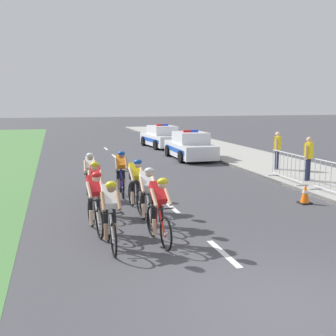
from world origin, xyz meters
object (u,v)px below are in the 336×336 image
police_car_second (162,137)px  cyclist_fourth (147,195)px  cyclist_lead (110,213)px  cyclist_eighth (121,172)px  cyclist_second (159,209)px  crowd_barrier_rear (287,167)px  police_car_nearest (190,147)px  cyclist_third (95,201)px  spectator_middle (277,148)px  cyclist_sixth (136,184)px  cyclist_seventh (90,175)px  cyclist_fifth (96,187)px  traffic_cone_mid (305,194)px  spectator_closest (308,156)px

police_car_second → cyclist_fourth: bearing=-105.7°
cyclist_lead → cyclist_eighth: 5.10m
cyclist_second → crowd_barrier_rear: bearing=39.5°
crowd_barrier_rear → police_car_nearest: bearing=100.6°
cyclist_third → cyclist_fourth: (1.33, 0.28, 0.00)m
cyclist_eighth → crowd_barrier_rear: 6.45m
cyclist_second → cyclist_eighth: bearing=90.6°
spectator_middle → cyclist_third: bearing=-142.5°
crowd_barrier_rear → spectator_middle: 2.75m
crowd_barrier_rear → cyclist_sixth: bearing=-159.5°
police_car_nearest → cyclist_seventh: bearing=-126.9°
cyclist_fifth → police_car_second: (6.09, 16.21, -0.11)m
cyclist_sixth → police_car_second: police_car_second is taller
cyclist_lead → cyclist_seventh: size_ratio=1.00×
cyclist_eighth → traffic_cone_mid: (5.28, -2.62, -0.48)m
cyclist_lead → cyclist_second: same height
cyclist_third → spectator_closest: (8.42, 3.92, 0.30)m
traffic_cone_mid → spectator_middle: spectator_middle is taller
cyclist_sixth → spectator_closest: (7.09, 2.16, 0.30)m
spectator_middle → cyclist_second: bearing=-133.5°
police_car_second → spectator_middle: (2.41, -11.16, 0.40)m
cyclist_second → cyclist_third: (-1.28, 1.13, 0.00)m
cyclist_second → police_car_second: 19.59m
cyclist_seventh → cyclist_sixth: bearing=-58.5°
cyclist_fifth → spectator_middle: bearing=30.7°
police_car_nearest → spectator_middle: 5.59m
cyclist_second → cyclist_fourth: same height
cyclist_second → spectator_closest: (7.14, 5.06, 0.30)m
cyclist_third → spectator_middle: spectator_middle is taller
cyclist_lead → spectator_middle: spectator_middle is taller
cyclist_sixth → cyclist_seventh: same height
cyclist_third → crowd_barrier_rear: bearing=28.3°
cyclist_third → police_car_nearest: bearing=61.8°
cyclist_fifth → traffic_cone_mid: (6.33, -0.42, -0.48)m
cyclist_fourth → police_car_nearest: (4.93, 11.40, -0.11)m
spectator_middle → police_car_nearest: bearing=115.7°
cyclist_seventh → crowd_barrier_rear: (7.46, 0.54, -0.14)m
cyclist_seventh → traffic_cone_mid: 6.76m
cyclist_third → traffic_cone_mid: size_ratio=2.69×
cyclist_lead → spectator_middle: 11.56m
cyclist_eighth → police_car_second: size_ratio=0.38×
cyclist_seventh → police_car_nearest: 10.10m
cyclist_third → spectator_closest: bearing=25.0°
traffic_cone_mid → spectator_closest: bearing=55.0°
cyclist_fifth → crowd_barrier_rear: cyclist_fifth is taller
cyclist_fifth → crowd_barrier_rear: size_ratio=0.74×
spectator_closest → spectator_middle: size_ratio=1.00×
police_car_nearest → spectator_middle: bearing=-64.3°
cyclist_second → police_car_second: police_car_second is taller
cyclist_third → cyclist_sixth: (1.33, 1.76, 0.00)m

